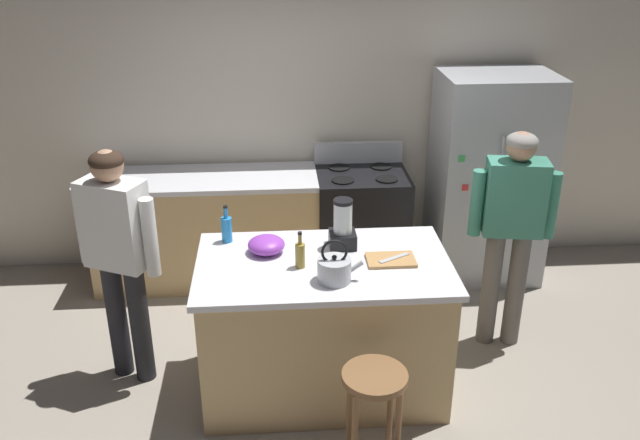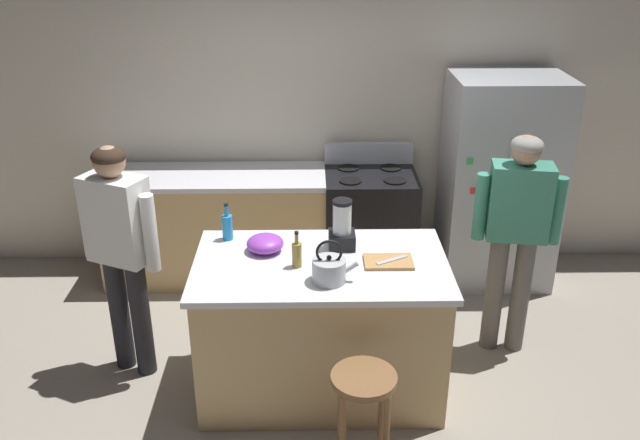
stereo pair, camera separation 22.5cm
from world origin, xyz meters
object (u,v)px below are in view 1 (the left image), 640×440
(person_by_island_left, at_px, (118,247))
(cutting_board, at_px, (391,260))
(bottle_soda, at_px, (227,228))
(bottle_vinegar, at_px, (300,254))
(tea_kettle, at_px, (334,269))
(refrigerator, at_px, (488,178))
(stove_range, at_px, (361,224))
(person_by_sink_right, at_px, (512,221))
(mixing_bowl, at_px, (266,245))
(chef_knife, at_px, (394,258))
(kitchen_island, at_px, (323,326))
(blender_appliance, at_px, (343,227))
(bar_stool, at_px, (374,395))

(person_by_island_left, xyz_separation_m, cutting_board, (1.71, -0.24, -0.03))
(person_by_island_left, height_order, bottle_soda, person_by_island_left)
(bottle_vinegar, xyz_separation_m, cutting_board, (0.56, 0.03, -0.08))
(tea_kettle, bearing_deg, refrigerator, 49.81)
(stove_range, distance_m, tea_kettle, 1.88)
(person_by_sink_right, distance_m, bottle_vinegar, 1.56)
(stove_range, distance_m, mixing_bowl, 1.66)
(cutting_board, bearing_deg, stove_range, 89.01)
(stove_range, distance_m, chef_knife, 1.62)
(kitchen_island, bearing_deg, person_by_sink_right, 17.92)
(blender_appliance, bearing_deg, bottle_vinegar, -137.65)
(person_by_sink_right, bearing_deg, bar_stool, -133.28)
(blender_appliance, bearing_deg, person_by_island_left, 179.58)
(refrigerator, relative_size, person_by_sink_right, 1.09)
(bar_stool, bearing_deg, mixing_bowl, 121.98)
(person_by_sink_right, distance_m, bottle_soda, 1.95)
(stove_range, xyz_separation_m, mixing_bowl, (-0.80, -1.37, 0.51))
(bottle_soda, bearing_deg, blender_appliance, -9.63)
(stove_range, relative_size, person_by_island_left, 0.69)
(bar_stool, bearing_deg, blender_appliance, 94.68)
(bar_stool, relative_size, cutting_board, 2.19)
(blender_appliance, bearing_deg, stove_range, 76.96)
(mixing_bowl, bearing_deg, chef_knife, -12.80)
(cutting_board, bearing_deg, tea_kettle, -150.04)
(person_by_island_left, height_order, person_by_sink_right, person_by_island_left)
(kitchen_island, height_order, mixing_bowl, mixing_bowl)
(person_by_sink_right, xyz_separation_m, tea_kettle, (-1.29, -0.67, 0.04))
(stove_range, bearing_deg, chef_knife, -90.25)
(stove_range, xyz_separation_m, tea_kettle, (-0.40, -1.76, 0.54))
(blender_appliance, distance_m, mixing_bowl, 0.50)
(bottle_soda, xyz_separation_m, tea_kettle, (0.66, -0.57, -0.02))
(refrigerator, distance_m, person_by_sink_right, 1.09)
(blender_appliance, distance_m, bottle_vinegar, 0.39)
(blender_appliance, xyz_separation_m, bottle_soda, (-0.75, 0.13, -0.04))
(stove_range, xyz_separation_m, chef_knife, (-0.01, -1.55, 0.48))
(chef_knife, bearing_deg, stove_range, 60.78)
(person_by_sink_right, height_order, cutting_board, person_by_sink_right)
(kitchen_island, relative_size, person_by_sink_right, 0.98)
(bottle_soda, xyz_separation_m, bottle_vinegar, (0.46, -0.39, -0.01))
(blender_appliance, relative_size, cutting_board, 1.09)
(kitchen_island, xyz_separation_m, stove_range, (0.44, 1.52, 0.01))
(person_by_sink_right, height_order, mixing_bowl, person_by_sink_right)
(person_by_sink_right, xyz_separation_m, blender_appliance, (-1.20, -0.22, 0.10))
(stove_range, height_order, cutting_board, stove_range)
(person_by_island_left, relative_size, person_by_sink_right, 1.01)
(stove_range, distance_m, bar_stool, 2.29)
(refrigerator, xyz_separation_m, person_by_sink_right, (-0.17, -1.07, 0.10))
(stove_range, relative_size, mixing_bowl, 4.76)
(person_by_island_left, bearing_deg, cutting_board, -8.02)
(kitchen_island, height_order, tea_kettle, tea_kettle)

